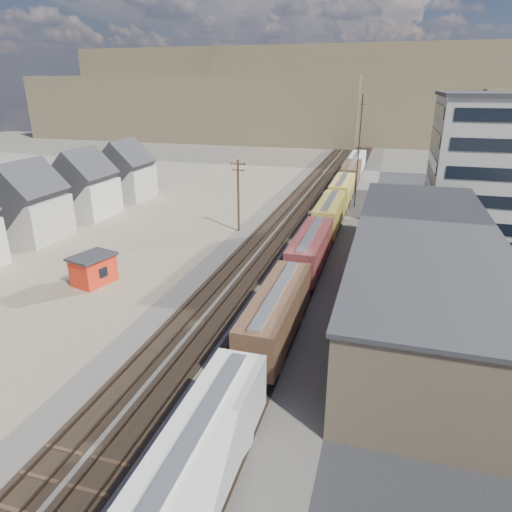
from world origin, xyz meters
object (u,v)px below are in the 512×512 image
(freight_train, at_px, (321,229))
(parked_car_white, at_px, (506,410))
(utility_pole_north, at_px, (238,194))
(maintenance_shed, at_px, (93,269))

(freight_train, xyz_separation_m, parked_car_white, (15.74, -27.20, -2.10))
(freight_train, xyz_separation_m, utility_pole_north, (-12.30, 4.83, 2.50))
(freight_train, height_order, maintenance_shed, freight_train)
(utility_pole_north, distance_m, maintenance_shed, 23.35)
(freight_train, distance_m, parked_car_white, 31.50)
(freight_train, bearing_deg, maintenance_shed, -141.85)
(utility_pole_north, height_order, maintenance_shed, utility_pole_north)
(utility_pole_north, xyz_separation_m, maintenance_shed, (-8.72, -21.34, -3.70))
(freight_train, distance_m, maintenance_shed, 26.75)
(parked_car_white, bearing_deg, utility_pole_north, 142.25)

